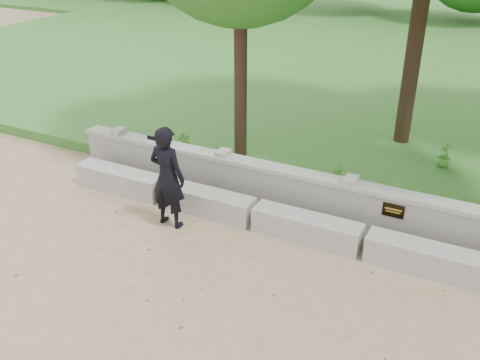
# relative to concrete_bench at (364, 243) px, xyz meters

# --- Properties ---
(ground) EXTENTS (80.00, 80.00, 0.00)m
(ground) POSITION_rel_concrete_bench_xyz_m (-0.00, -1.90, -0.22)
(ground) COLOR tan
(ground) RESTS_ON ground
(lawn) EXTENTS (40.00, 22.00, 0.25)m
(lawn) POSITION_rel_concrete_bench_xyz_m (-0.00, 12.10, -0.10)
(lawn) COLOR #22611F
(lawn) RESTS_ON ground
(concrete_bench) EXTENTS (11.90, 0.45, 0.45)m
(concrete_bench) POSITION_rel_concrete_bench_xyz_m (0.00, 0.00, 0.00)
(concrete_bench) COLOR #A9A7A0
(concrete_bench) RESTS_ON ground
(parapet_wall) EXTENTS (12.50, 0.35, 0.90)m
(parapet_wall) POSITION_rel_concrete_bench_xyz_m (0.00, 0.70, 0.24)
(parapet_wall) COLOR #9F9D96
(parapet_wall) RESTS_ON ground
(man_main) EXTENTS (0.71, 0.63, 1.88)m
(man_main) POSITION_rel_concrete_bench_xyz_m (-3.37, -0.64, 0.72)
(man_main) COLOR black
(man_main) RESTS_ON ground
(shrub_a) EXTENTS (0.35, 0.39, 0.61)m
(shrub_a) POSITION_rel_concrete_bench_xyz_m (-4.35, 1.40, 0.33)
(shrub_a) COLOR #43882E
(shrub_a) RESTS_ON lawn
(shrub_b) EXTENTS (0.33, 0.38, 0.60)m
(shrub_b) POSITION_rel_concrete_bench_xyz_m (-0.97, 1.40, 0.33)
(shrub_b) COLOR #43882E
(shrub_b) RESTS_ON lawn
(shrub_d) EXTENTS (0.36, 0.38, 0.53)m
(shrub_d) POSITION_rel_concrete_bench_xyz_m (0.70, 3.56, 0.29)
(shrub_d) COLOR #43882E
(shrub_d) RESTS_ON lawn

